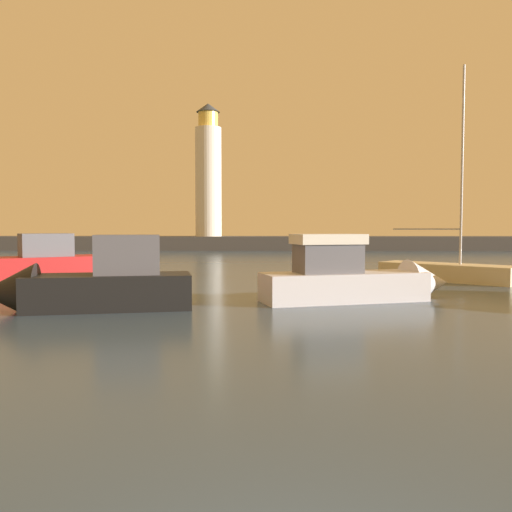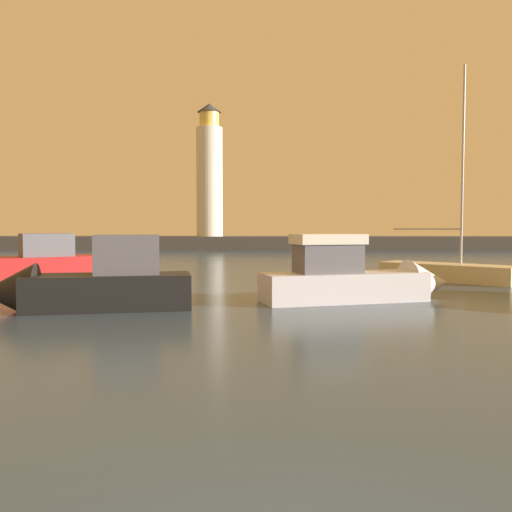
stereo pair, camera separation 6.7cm
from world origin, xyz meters
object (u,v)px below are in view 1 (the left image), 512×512
object	(u,v)px
motorboat_0	(362,279)
motorboat_3	(83,263)
motorboat_1	(85,285)
lighthouse	(208,174)
sailboat_moored	(447,271)

from	to	relation	value
motorboat_0	motorboat_3	world-z (taller)	motorboat_0
motorboat_0	motorboat_1	bearing A→B (deg)	-165.25
lighthouse	motorboat_0	bearing A→B (deg)	-76.29
motorboat_0	motorboat_1	size ratio (longest dim) A/B	1.10
motorboat_1	motorboat_3	size ratio (longest dim) A/B	0.82
motorboat_0	lighthouse	bearing A→B (deg)	103.71
motorboat_1	motorboat_3	world-z (taller)	motorboat_1
lighthouse	sailboat_moored	xyz separation A→B (m)	(16.52, -37.37, -8.72)
lighthouse	motorboat_3	world-z (taller)	lighthouse
motorboat_0	sailboat_moored	world-z (taller)	sailboat_moored
motorboat_0	motorboat_3	bearing A→B (deg)	147.30
sailboat_moored	motorboat_3	bearing A→B (deg)	176.35
lighthouse	sailboat_moored	bearing A→B (deg)	-66.15
motorboat_0	motorboat_3	size ratio (longest dim) A/B	0.90
lighthouse	motorboat_1	distance (m)	48.12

